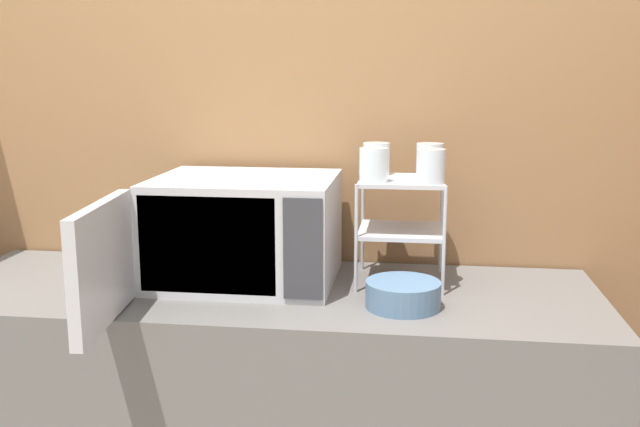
{
  "coord_description": "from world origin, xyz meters",
  "views": [
    {
      "loc": [
        0.42,
        -1.59,
        1.5
      ],
      "look_at": [
        0.16,
        0.35,
        1.11
      ],
      "focal_mm": 40.0,
      "sensor_mm": 36.0,
      "label": 1
    }
  ],
  "objects": [
    {
      "name": "glass_front_right",
      "position": [
        0.46,
        0.36,
        1.25
      ],
      "size": [
        0.08,
        0.08,
        0.09
      ],
      "color": "silver",
      "rests_on": "dish_rack"
    },
    {
      "name": "glass_back_left",
      "position": [
        0.3,
        0.5,
        1.25
      ],
      "size": [
        0.08,
        0.08,
        0.09
      ],
      "color": "silver",
      "rests_on": "dish_rack"
    },
    {
      "name": "glass_front_left",
      "position": [
        0.3,
        0.36,
        1.25
      ],
      "size": [
        0.08,
        0.08,
        0.09
      ],
      "color": "silver",
      "rests_on": "dish_rack"
    },
    {
      "name": "microwave",
      "position": [
        -0.08,
        0.37,
        1.05
      ],
      "size": [
        0.55,
        0.83,
        0.31
      ],
      "color": "#ADADB2",
      "rests_on": "counter"
    },
    {
      "name": "bowl",
      "position": [
        0.4,
        0.2,
        0.93
      ],
      "size": [
        0.2,
        0.2,
        0.07
      ],
      "color": "slate",
      "rests_on": "counter"
    },
    {
      "name": "glass_back_right",
      "position": [
        0.46,
        0.51,
        1.25
      ],
      "size": [
        0.08,
        0.08,
        0.09
      ],
      "color": "silver",
      "rests_on": "dish_rack"
    },
    {
      "name": "dish_rack",
      "position": [
        0.38,
        0.43,
        1.11
      ],
      "size": [
        0.25,
        0.25,
        0.3
      ],
      "color": "#B2B2B7",
      "rests_on": "counter"
    },
    {
      "name": "wall_back",
      "position": [
        0.0,
        0.67,
        1.3
      ],
      "size": [
        8.0,
        0.06,
        2.6
      ],
      "color": "olive",
      "rests_on": "ground_plane"
    }
  ]
}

